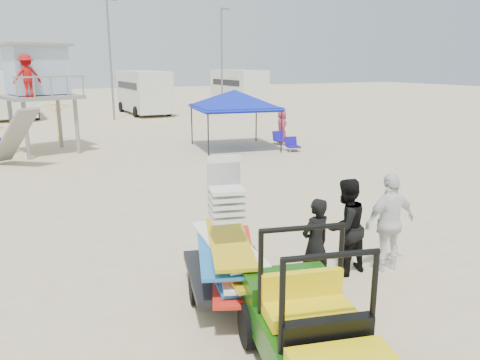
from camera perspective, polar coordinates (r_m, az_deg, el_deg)
name	(u,v)px	position (r m, az deg, el deg)	size (l,w,h in m)	color
ground	(295,296)	(8.20, 6.69, -13.86)	(140.00, 140.00, 0.00)	beige
utility_cart	(313,319)	(5.88, 8.88, -16.44)	(1.77, 2.65, 1.84)	#13480B
surf_trailer	(228,251)	(7.67, -1.46, -8.62)	(1.74, 2.54, 2.13)	black
man_left	(315,244)	(8.19, 9.16, -7.72)	(0.59, 0.39, 1.63)	black
man_mid	(345,227)	(8.84, 12.70, -5.58)	(0.88, 0.69, 1.82)	black
man_right	(390,222)	(9.21, 17.80, -4.91)	(1.10, 0.46, 1.88)	white
lifeguard_tower	(36,74)	(22.02, -23.57, 11.74)	(3.39, 3.39, 4.53)	gray
canopy_blue	(234,93)	(21.40, -0.69, 10.57)	(3.97, 3.97, 3.07)	black
umbrella_b	(58,122)	(25.36, -21.30, 6.66)	(2.14, 2.18, 1.96)	yellow
beach_chair_b	(279,138)	(22.77, 4.80, 5.13)	(0.59, 0.64, 0.64)	#190FA8
beach_chair_c	(292,144)	(21.06, 6.38, 4.36)	(0.65, 0.70, 0.64)	#190D95
rv_mid_left	(14,92)	(37.54, -25.87, 9.58)	(2.65, 6.50, 3.25)	silver
rv_mid_right	(143,90)	(37.41, -11.71, 10.66)	(2.64, 7.00, 3.25)	silver
rv_far_right	(238,87)	(42.11, -0.20, 11.29)	(2.64, 6.60, 3.25)	silver
light_pole_left	(111,61)	(33.73, -15.51, 13.85)	(0.14, 0.14, 8.00)	slate
light_pole_right	(222,61)	(38.05, -2.24, 14.30)	(0.14, 0.14, 8.00)	slate
distant_beachgoers	(67,129)	(23.81, -20.37, 5.87)	(16.06, 7.43, 1.60)	#B8344E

